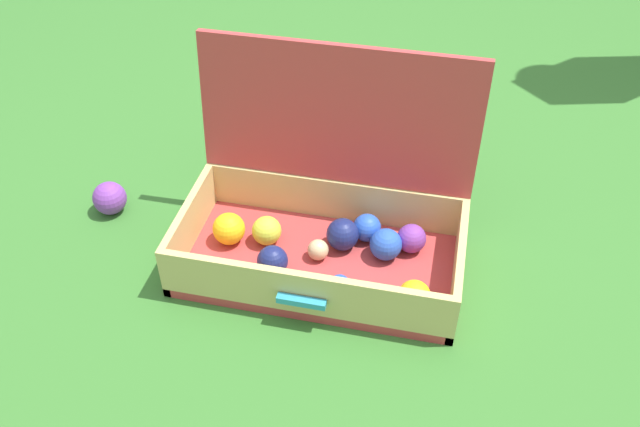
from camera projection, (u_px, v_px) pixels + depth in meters
name	position (u px, v px, depth m)	size (l,w,h in m)	color
ground_plane	(363.00, 258.00, 1.70)	(16.00, 16.00, 0.00)	#336B28
open_suitcase	(327.00, 220.00, 1.64)	(0.67, 0.42, 0.49)	#B23838
stray_ball_on_grass	(110.00, 198.00, 1.81)	(0.09, 0.09, 0.09)	purple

